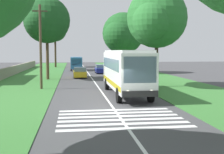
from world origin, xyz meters
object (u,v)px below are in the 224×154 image
Objects in this scene: coach_bus at (125,69)px; roadside_tree_left_0 at (46,22)px; trailing_car_1 at (101,69)px; roadside_tree_right_0 at (155,20)px; utility_pole at (41,46)px; trailing_minibus_0 at (76,62)px; roadside_tree_right_1 at (122,34)px; trailing_car_0 at (80,73)px; roadside_tree_left_1 at (55,31)px.

coach_bus is 17.33m from roadside_tree_left_0.
roadside_tree_right_0 reaches higher than trailing_car_1.
trailing_car_1 is 14.29m from roadside_tree_left_0.
utility_pole is (-0.46, 11.32, -2.65)m from roadside_tree_right_0.
trailing_minibus_0 is (32.32, 3.66, -0.60)m from coach_bus.
roadside_tree_right_1 reaches higher than trailing_car_1.
coach_bus reaches higher than trailing_car_0.
roadside_tree_right_0 reaches higher than trailing_car_0.
trailing_minibus_0 is at bearing 43.16° from roadside_tree_right_1.
roadside_tree_right_1 is at bearing -136.84° from trailing_minibus_0.
trailing_minibus_0 is 28.04m from utility_pole.
coach_bus is 1.07× the size of roadside_tree_left_0.
trailing_car_1 is at bearing 89.47° from roadside_tree_right_1.
roadside_tree_right_0 reaches higher than roadside_tree_right_1.
trailing_minibus_0 is at bearing 6.47° from coach_bus.
coach_bus is at bearing 171.26° from roadside_tree_right_1.
roadside_tree_left_1 is at bearing 10.26° from trailing_car_0.
trailing_car_1 is (24.44, -0.27, -1.48)m from coach_bus.
roadside_tree_right_0 is 1.00× the size of roadside_tree_right_1.
coach_bus is 25.06m from roadside_tree_right_1.
coach_bus is 8.95m from utility_pole.
roadside_tree_right_1 is (-19.51, -12.01, -1.81)m from roadside_tree_left_1.
roadside_tree_right_1 is at bearing -8.74° from coach_bus.
trailing_car_0 is at bearing -18.05° from utility_pole.
roadside_tree_left_0 is 15.01m from roadside_tree_right_0.
roadside_tree_left_0 is at bearing 141.11° from trailing_car_1.
trailing_minibus_0 is 0.60× the size of roadside_tree_right_1.
coach_bus is 2.60× the size of trailing_car_1.
trailing_minibus_0 reaches higher than trailing_car_1.
trailing_minibus_0 is 0.75× the size of utility_pole.
coach_bus is 32.53m from trailing_minibus_0.
roadside_tree_right_0 is at bearing -148.22° from trailing_car_0.
roadside_tree_right_1 reaches higher than coach_bus.
roadside_tree_left_0 is 0.96× the size of roadside_tree_left_1.
trailing_car_1 is at bearing -156.37° from roadside_tree_left_1.
trailing_minibus_0 is at bearing 15.63° from roadside_tree_right_0.
trailing_car_0 is at bearing -178.91° from trailing_minibus_0.
trailing_car_0 and trailing_car_1 have the same top height.
coach_bus is at bearing -169.35° from roadside_tree_left_1.
roadside_tree_right_0 is at bearing -179.42° from roadside_tree_right_1.
roadside_tree_left_1 is at bearing 10.65° from coach_bus.
coach_bus is at bearing 142.37° from roadside_tree_right_0.
trailing_car_1 is 0.43× the size of roadside_tree_right_1.
coach_bus is 17.33m from trailing_car_0.
trailing_car_1 is 0.39× the size of roadside_tree_left_1.
roadside_tree_left_0 is (-17.68, 3.98, 5.86)m from trailing_minibus_0.
roadside_tree_right_0 is (-27.20, -7.61, 5.28)m from trailing_minibus_0.
coach_bus is 1.12× the size of roadside_tree_right_0.
roadside_tree_right_1 reaches higher than utility_pole.
roadside_tree_right_0 reaches higher than trailing_minibus_0.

